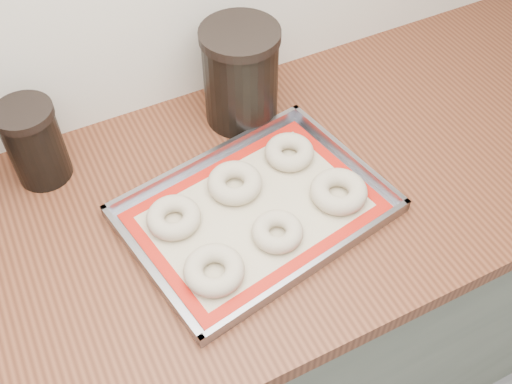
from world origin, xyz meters
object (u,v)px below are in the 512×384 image
baking_tray (256,211)px  bagel_front_mid (277,232)px  bagel_front_left (214,270)px  bagel_back_mid (235,183)px  bagel_back_right (289,152)px  canister_mid (35,143)px  canister_right (241,76)px  bagel_front_right (339,191)px  bagel_back_left (174,217)px

baking_tray → bagel_front_mid: 0.07m
bagel_front_left → bagel_front_mid: size_ratio=1.13×
bagel_back_mid → bagel_back_right: (0.13, 0.03, -0.00)m
canister_mid → canister_right: size_ratio=0.78×
bagel_front_left → bagel_back_mid: (0.11, 0.16, 0.00)m
bagel_front_left → bagel_front_right: bearing=10.8°
bagel_back_mid → bagel_back_right: bagel_back_mid is taller
bagel_front_left → canister_right: (0.22, 0.34, 0.09)m
bagel_front_right → canister_right: 0.31m
bagel_back_left → canister_right: canister_right is taller
bagel_back_right → canister_right: canister_right is taller
bagel_back_mid → bagel_back_right: bearing=10.8°
baking_tray → bagel_front_mid: (0.01, -0.07, 0.01)m
bagel_front_left → bagel_front_mid: (0.13, 0.02, -0.00)m
bagel_front_left → bagel_front_right: size_ratio=0.97×
bagel_back_mid → canister_right: 0.23m
bagel_back_right → canister_mid: bearing=157.7°
canister_right → bagel_front_mid: bearing=-104.9°
bagel_front_mid → bagel_back_left: bagel_back_left is taller
baking_tray → canister_mid: size_ratio=3.08×
bagel_front_mid → bagel_back_right: size_ratio=0.94×
bagel_back_right → canister_mid: size_ratio=0.59×
bagel_back_mid → canister_right: (0.10, 0.18, 0.09)m
bagel_front_right → bagel_front_mid: bearing=-168.5°
bagel_front_left → bagel_front_mid: 0.13m
bagel_front_right → bagel_back_mid: same height
baking_tray → bagel_back_right: size_ratio=5.27×
bagel_front_mid → canister_mid: size_ratio=0.55×
canister_right → bagel_back_left: bearing=-138.6°
bagel_front_left → bagel_front_right: bagel_front_right is taller
baking_tray → bagel_front_right: (0.15, -0.04, 0.02)m
baking_tray → bagel_front_left: bearing=-143.6°
bagel_front_right → canister_mid: bearing=146.6°
baking_tray → bagel_back_left: (-0.14, 0.04, 0.01)m
bagel_front_mid → bagel_back_mid: 0.14m
canister_mid → bagel_back_mid: bearing=-33.6°
bagel_front_right → bagel_back_mid: 0.19m
baking_tray → bagel_back_left: 0.15m
bagel_front_right → bagel_back_left: size_ratio=1.09×
bagel_front_left → bagel_front_right: 0.28m
bagel_front_left → bagel_back_right: size_ratio=1.07×
bagel_front_mid → canister_mid: (-0.33, 0.34, 0.06)m
bagel_front_mid → canister_right: size_ratio=0.43×
bagel_front_left → bagel_back_left: 0.14m
bagel_back_right → canister_mid: (-0.44, 0.18, 0.06)m
bagel_front_mid → canister_right: (0.09, 0.32, 0.09)m
bagel_front_right → bagel_back_right: size_ratio=1.10×
baking_tray → bagel_back_left: bearing=163.4°
bagel_back_mid → canister_mid: bearing=146.4°
bagel_back_right → bagel_back_left: bearing=-169.4°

